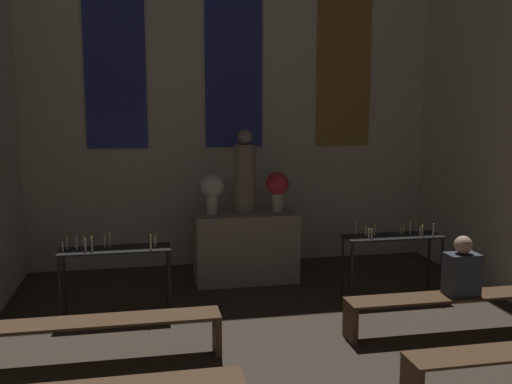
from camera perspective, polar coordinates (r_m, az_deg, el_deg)
The scene contains 10 objects.
wall_back at distance 9.02m, azimuth -2.31°, elevation 11.44°, with size 6.58×0.16×5.83m.
altar at distance 8.25m, azimuth -1.09°, elevation -5.45°, with size 1.45×0.73×0.99m.
statue at distance 8.06m, azimuth -1.11°, elevation 1.73°, with size 0.30×0.30×1.19m.
flower_vase_left at distance 8.01m, azimuth -4.42°, elevation 0.37°, with size 0.33×0.33×0.57m.
flower_vase_right at distance 8.18m, azimuth 2.14°, elevation 0.56°, with size 0.33×0.33×0.57m.
candle_rack_left at distance 7.02m, azimuth -13.92°, elevation -6.41°, with size 1.30×0.41×1.02m.
candle_rack_right at distance 7.70m, azimuth 13.50°, elevation -5.10°, with size 1.30×0.41×1.00m.
pew_back_left at distance 5.94m, azimuth -15.05°, elevation -13.14°, with size 2.31×0.36×0.43m.
pew_back_right at distance 6.75m, azimuth 18.56°, elevation -10.61°, with size 2.31×0.36×0.43m.
person_seated at distance 6.72m, azimuth 19.90°, elevation -7.29°, with size 0.36×0.24×0.66m.
Camera 1 is at (-1.41, 0.60, 2.48)m, focal length 40.00 mm.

